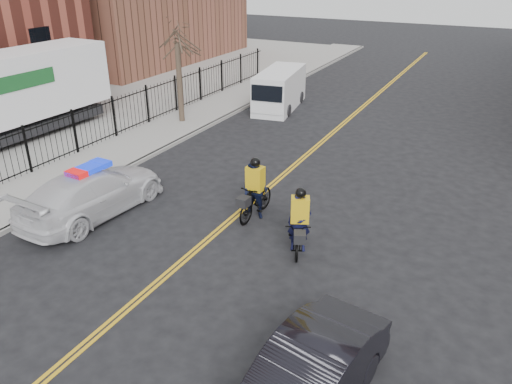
{
  "coord_description": "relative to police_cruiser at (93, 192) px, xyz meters",
  "views": [
    {
      "loc": [
        7.46,
        -10.79,
        8.0
      ],
      "look_at": [
        1.0,
        1.78,
        1.3
      ],
      "focal_mm": 35.0,
      "sensor_mm": 36.0,
      "label": 1
    }
  ],
  "objects": [
    {
      "name": "street_tree",
      "position": [
        -3.21,
        9.8,
        2.74
      ],
      "size": [
        3.2,
        3.2,
        4.8
      ],
      "color": "#3D2F24",
      "rests_on": "sidewalk"
    },
    {
      "name": "cyclist_far",
      "position": [
        5.0,
        2.28,
        0.04
      ],
      "size": [
        0.98,
        2.14,
        2.14
      ],
      "rotation": [
        0.0,
        0.0,
        -0.04
      ],
      "color": "black",
      "rests_on": "ground"
    },
    {
      "name": "cyclist_near",
      "position": [
        7.12,
        1.02,
        -0.09
      ],
      "size": [
        1.48,
        2.18,
        2.03
      ],
      "rotation": [
        0.0,
        0.0,
        0.41
      ],
      "color": "black",
      "rests_on": "ground"
    },
    {
      "name": "ground",
      "position": [
        4.39,
        -0.2,
        -0.8
      ],
      "size": [
        120.0,
        120.0,
        0.0
      ],
      "primitive_type": "plane",
      "color": "black",
      "rests_on": "ground"
    },
    {
      "name": "dark_sedan",
      "position": [
        9.49,
        -4.34,
        -0.06
      ],
      "size": [
        2.23,
        4.7,
        1.49
      ],
      "primitive_type": "imported",
      "rotation": [
        0.0,
        0.0,
        -0.15
      ],
      "color": "black",
      "rests_on": "ground"
    },
    {
      "name": "curb",
      "position": [
        -1.61,
        7.8,
        -0.72
      ],
      "size": [
        0.2,
        60.0,
        0.15
      ],
      "primitive_type": "cube",
      "color": "gray",
      "rests_on": "ground"
    },
    {
      "name": "sidewalk",
      "position": [
        -3.11,
        7.8,
        -0.72
      ],
      "size": [
        3.0,
        60.0,
        0.15
      ],
      "primitive_type": "cube",
      "color": "gray",
      "rests_on": "ground"
    },
    {
      "name": "iron_fence",
      "position": [
        -4.61,
        7.8,
        0.2
      ],
      "size": [
        0.12,
        28.0,
        2.0
      ],
      "primitive_type": null,
      "color": "black",
      "rests_on": "ground"
    },
    {
      "name": "cargo_van",
      "position": [
        0.12,
        14.73,
        0.26
      ],
      "size": [
        2.67,
        5.38,
        2.16
      ],
      "rotation": [
        0.0,
        0.0,
        0.16
      ],
      "color": "white",
      "rests_on": "ground"
    },
    {
      "name": "center_line_left",
      "position": [
        4.31,
        7.8,
        -0.79
      ],
      "size": [
        0.1,
        60.0,
        0.01
      ],
      "primitive_type": "cube",
      "color": "gold",
      "rests_on": "ground"
    },
    {
      "name": "center_line_right",
      "position": [
        4.47,
        7.8,
        -0.79
      ],
      "size": [
        0.1,
        60.0,
        0.01
      ],
      "primitive_type": "cube",
      "color": "gold",
      "rests_on": "ground"
    },
    {
      "name": "lot_pad",
      "position": [
        -13.61,
        7.8,
        -0.79
      ],
      "size": [
        18.0,
        60.0,
        0.02
      ],
      "primitive_type": "cube",
      "color": "gray",
      "rests_on": "ground"
    },
    {
      "name": "police_cruiser",
      "position": [
        0.0,
        0.0,
        0.0
      ],
      "size": [
        2.52,
        5.58,
        1.75
      ],
      "rotation": [
        0.0,
        0.0,
        3.09
      ],
      "color": "silver",
      "rests_on": "ground"
    }
  ]
}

